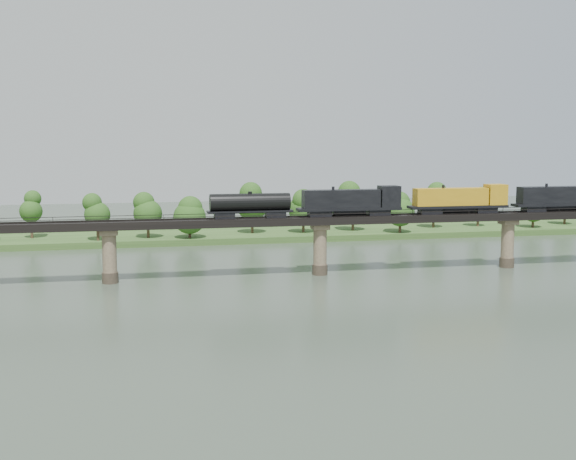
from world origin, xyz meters
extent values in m
plane|color=#334032|center=(0.00, 0.00, 0.00)|extent=(400.00, 400.00, 0.00)
cube|color=#315321|center=(0.00, 85.00, 0.80)|extent=(300.00, 24.00, 1.60)
cylinder|color=#473A2D|center=(-40.00, 30.00, 1.00)|extent=(3.00, 3.00, 2.00)
cylinder|color=#8A775A|center=(-40.00, 30.00, 5.50)|extent=(2.60, 2.60, 9.00)
cube|color=#8A775A|center=(-40.00, 30.00, 9.50)|extent=(3.20, 3.20, 1.00)
cylinder|color=#473A2D|center=(0.00, 30.00, 1.00)|extent=(3.00, 3.00, 2.00)
cylinder|color=#8A775A|center=(0.00, 30.00, 5.50)|extent=(2.60, 2.60, 9.00)
cube|color=#8A775A|center=(0.00, 30.00, 9.50)|extent=(3.20, 3.20, 1.00)
cylinder|color=#473A2D|center=(40.00, 30.00, 1.00)|extent=(3.00, 3.00, 2.00)
cylinder|color=#8A775A|center=(40.00, 30.00, 5.50)|extent=(2.60, 2.60, 9.00)
cube|color=#8A775A|center=(40.00, 30.00, 9.50)|extent=(3.20, 3.20, 1.00)
cube|color=black|center=(0.00, 30.00, 10.75)|extent=(220.00, 5.00, 1.50)
cube|color=black|center=(0.00, 29.25, 11.58)|extent=(220.00, 0.12, 0.16)
cube|color=black|center=(0.00, 30.75, 11.58)|extent=(220.00, 0.12, 0.16)
cube|color=black|center=(0.00, 27.60, 12.20)|extent=(220.00, 0.10, 0.10)
cube|color=black|center=(0.00, 32.40, 12.20)|extent=(220.00, 0.10, 0.10)
cube|color=black|center=(0.00, 27.60, 11.85)|extent=(0.08, 0.08, 0.70)
cube|color=black|center=(0.00, 32.40, 11.85)|extent=(0.08, 0.08, 0.70)
cylinder|color=#382619|center=(-60.94, 84.18, 3.46)|extent=(0.70, 0.70, 3.71)
sphere|color=#1F4814|center=(-60.94, 84.18, 8.41)|extent=(5.67, 5.67, 5.67)
sphere|color=#1F4814|center=(-60.94, 84.18, 11.50)|extent=(4.25, 4.25, 4.25)
cylinder|color=#382619|center=(-44.43, 76.31, 3.35)|extent=(0.70, 0.70, 3.51)
sphere|color=#1F4814|center=(-44.43, 76.31, 8.03)|extent=(6.31, 6.31, 6.31)
sphere|color=#1F4814|center=(-44.43, 76.31, 10.96)|extent=(4.73, 4.73, 4.73)
cylinder|color=#382619|center=(-32.24, 78.84, 3.27)|extent=(0.70, 0.70, 3.34)
sphere|color=#1F4814|center=(-32.24, 78.84, 7.73)|extent=(7.18, 7.18, 7.18)
sphere|color=#1F4814|center=(-32.24, 78.84, 10.52)|extent=(5.39, 5.39, 5.39)
cylinder|color=#382619|center=(-22.01, 76.15, 3.01)|extent=(0.70, 0.70, 2.83)
sphere|color=#1F4814|center=(-22.01, 76.15, 6.78)|extent=(8.26, 8.26, 8.26)
sphere|color=#1F4814|center=(-22.01, 76.15, 9.14)|extent=(6.19, 6.19, 6.19)
cylinder|color=#382619|center=(-5.04, 82.68, 3.58)|extent=(0.70, 0.70, 3.96)
sphere|color=#1F4814|center=(-5.04, 82.68, 8.87)|extent=(8.07, 8.07, 8.07)
sphere|color=#1F4814|center=(-5.04, 82.68, 12.17)|extent=(6.05, 6.05, 6.05)
cylinder|color=#382619|center=(8.52, 81.14, 3.23)|extent=(0.70, 0.70, 3.27)
sphere|color=#1F4814|center=(8.52, 81.14, 7.59)|extent=(8.03, 8.03, 8.03)
sphere|color=#1F4814|center=(8.52, 81.14, 10.31)|extent=(6.02, 6.02, 6.02)
cylinder|color=#382619|center=(22.65, 82.31, 3.56)|extent=(0.70, 0.70, 3.92)
sphere|color=#1F4814|center=(22.65, 82.31, 8.79)|extent=(8.29, 8.29, 8.29)
sphere|color=#1F4814|center=(22.65, 82.31, 12.05)|extent=(6.21, 6.21, 6.21)
cylinder|color=#382619|center=(33.59, 75.35, 3.11)|extent=(0.70, 0.70, 3.02)
sphere|color=#1F4814|center=(33.59, 75.35, 7.15)|extent=(7.74, 7.74, 7.74)
sphere|color=#1F4814|center=(33.59, 75.35, 9.67)|extent=(5.80, 5.80, 5.80)
cylinder|color=#382619|center=(46.81, 84.03, 3.50)|extent=(0.70, 0.70, 3.80)
sphere|color=#1F4814|center=(46.81, 84.03, 8.56)|extent=(7.47, 7.47, 7.47)
sphere|color=#1F4814|center=(46.81, 84.03, 11.73)|extent=(5.60, 5.60, 5.60)
cylinder|color=#382619|center=(60.48, 84.26, 3.29)|extent=(0.70, 0.70, 3.38)
sphere|color=#1F4814|center=(60.48, 84.26, 7.80)|extent=(6.23, 6.23, 6.23)
sphere|color=#1F4814|center=(60.48, 84.26, 10.62)|extent=(4.67, 4.67, 4.67)
cylinder|color=#382619|center=(74.35, 78.39, 2.99)|extent=(0.70, 0.70, 2.77)
sphere|color=#1F4814|center=(74.35, 78.39, 6.68)|extent=(7.04, 7.04, 7.04)
sphere|color=#1F4814|center=(74.35, 78.39, 8.99)|extent=(5.28, 5.28, 5.28)
cylinder|color=#382619|center=(87.62, 83.57, 3.07)|extent=(0.70, 0.70, 2.94)
sphere|color=#1F4814|center=(87.62, 83.57, 7.00)|extent=(6.73, 6.73, 6.73)
sphere|color=#1F4814|center=(87.62, 83.57, 9.45)|extent=(5.05, 5.05, 5.05)
cube|color=black|center=(45.60, 30.00, 12.10)|extent=(4.36, 2.61, 1.20)
cube|color=black|center=(51.59, 30.00, 12.86)|extent=(20.70, 3.27, 0.54)
cube|color=black|center=(49.96, 30.00, 14.88)|extent=(15.25, 2.94, 3.49)
cylinder|color=black|center=(51.59, 30.00, 12.26)|extent=(6.54, 1.53, 1.53)
cube|color=black|center=(34.71, 30.00, 12.10)|extent=(4.36, 2.61, 1.20)
cube|color=black|center=(22.72, 30.00, 12.10)|extent=(4.36, 2.61, 1.20)
cube|color=black|center=(28.71, 30.00, 12.86)|extent=(20.70, 3.27, 0.54)
cube|color=#C28D17|center=(27.08, 30.00, 14.88)|extent=(15.25, 2.94, 3.49)
cube|color=#C28D17|center=(36.89, 30.00, 15.20)|extent=(3.92, 3.27, 4.14)
cylinder|color=black|center=(28.71, 30.00, 12.26)|extent=(6.54, 1.53, 1.53)
cube|color=black|center=(11.83, 30.00, 12.10)|extent=(4.36, 2.61, 1.20)
cube|color=black|center=(-0.16, 30.00, 12.10)|extent=(4.36, 2.61, 1.20)
cube|color=black|center=(5.84, 30.00, 12.86)|extent=(20.70, 3.27, 0.54)
cube|color=black|center=(4.20, 30.00, 14.88)|extent=(15.25, 2.94, 3.49)
cube|color=black|center=(14.01, 30.00, 15.20)|extent=(3.92, 3.27, 4.14)
cylinder|color=black|center=(5.84, 30.00, 12.26)|extent=(6.54, 1.53, 1.53)
cube|color=black|center=(-8.87, 30.00, 12.10)|extent=(3.81, 2.40, 1.20)
cube|color=black|center=(-18.68, 30.00, 12.10)|extent=(3.81, 2.40, 1.20)
cube|color=black|center=(-13.77, 30.00, 12.81)|extent=(16.34, 2.61, 0.33)
cylinder|color=black|center=(-13.77, 30.00, 14.55)|extent=(15.25, 3.27, 3.27)
cylinder|color=black|center=(-13.77, 30.00, 16.29)|extent=(0.76, 0.76, 0.54)
camera|label=1|loc=(-34.67, -104.98, 26.59)|focal=45.00mm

